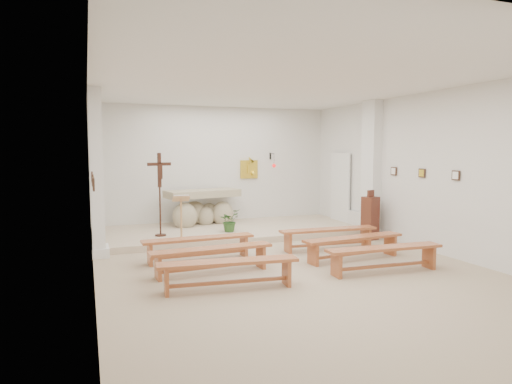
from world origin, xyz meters
name	(u,v)px	position (x,y,z in m)	size (l,w,h in m)	color
ground	(283,264)	(0.00, 0.00, 0.00)	(7.00, 10.00, 0.00)	tan
wall_left	(92,179)	(-3.49, 0.00, 1.75)	(0.02, 10.00, 3.50)	silver
wall_right	(429,172)	(3.49, 0.00, 1.75)	(0.02, 10.00, 3.50)	silver
wall_back	(215,166)	(0.00, 4.99, 1.75)	(7.00, 0.02, 3.50)	silver
ceiling	(284,83)	(0.00, 0.00, 3.49)	(7.00, 10.00, 0.02)	silver
sanctuary_platform	(230,231)	(0.00, 3.50, 0.07)	(6.98, 3.00, 0.15)	#BCA790
pilaster_left	(97,173)	(-3.37, 2.00, 1.75)	(0.26, 0.55, 3.50)	white
pilaster_right	(371,169)	(3.37, 2.00, 1.75)	(0.26, 0.55, 3.50)	white
gold_wall_relief	(249,169)	(1.05, 4.96, 1.65)	(0.55, 0.04, 0.55)	yellow
sanctuary_lamp	(274,164)	(1.75, 4.71, 1.81)	(0.11, 0.36, 0.44)	black
station_frame_left_front	(94,184)	(-3.47, -0.80, 1.72)	(0.03, 0.20, 0.20)	#3C261A
station_frame_left_mid	(93,180)	(-3.47, 0.20, 1.72)	(0.03, 0.20, 0.20)	#3C261A
station_frame_left_rear	(92,177)	(-3.47, 1.20, 1.72)	(0.03, 0.20, 0.20)	#3C261A
station_frame_right_front	(456,175)	(3.47, -0.80, 1.72)	(0.03, 0.20, 0.20)	#3C261A
station_frame_right_mid	(422,173)	(3.47, 0.20, 1.72)	(0.03, 0.20, 0.20)	#3C261A
station_frame_right_rear	(394,171)	(3.47, 1.20, 1.72)	(0.03, 0.20, 0.20)	#3C261A
radiator_left	(95,237)	(-3.43, 2.70, 0.27)	(0.10, 0.85, 0.52)	silver
radiator_right	(357,221)	(3.43, 2.70, 0.27)	(0.10, 0.85, 0.52)	silver
altar	(202,210)	(-0.56, 4.40, 0.56)	(2.18, 1.19, 1.06)	tan
lectern	(181,218)	(-1.55, 2.31, 0.68)	(0.41, 0.36, 1.07)	tan
crucifix_stand	(160,188)	(-1.92, 3.03, 1.32)	(0.59, 0.27, 2.02)	#3E1D13
potted_plant	(229,220)	(-0.17, 3.02, 0.43)	(0.51, 0.44, 0.57)	#2B5321
donation_pedestal	(370,218)	(3.05, 1.54, 0.55)	(0.41, 0.41, 1.24)	#4F2516
bench_left_front	(199,243)	(-1.49, 0.85, 0.36)	(2.28, 0.45, 0.48)	#AD5B32
bench_right_front	(328,234)	(1.49, 0.85, 0.36)	(2.28, 0.45, 0.48)	#AD5B32
bench_left_second	(212,254)	(-1.49, -0.18, 0.36)	(2.28, 0.52, 0.48)	#AD5B32
bench_right_second	(354,242)	(1.49, -0.18, 0.36)	(2.29, 0.59, 0.48)	#AD5B32
bench_left_third	(228,268)	(-1.49, -1.21, 0.36)	(2.29, 0.58, 0.48)	#AD5B32
bench_right_third	(384,253)	(1.49, -1.21, 0.36)	(2.28, 0.45, 0.48)	#AD5B32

